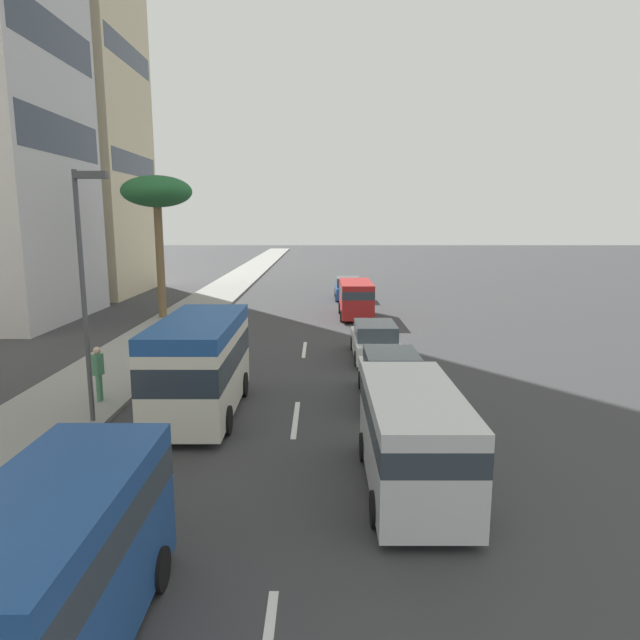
{
  "coord_description": "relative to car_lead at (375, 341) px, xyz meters",
  "views": [
    {
      "loc": [
        -2.39,
        -0.77,
        6.05
      ],
      "look_at": [
        19.61,
        -0.74,
        2.06
      ],
      "focal_mm": 31.3,
      "sensor_mm": 36.0,
      "label": 1
    }
  ],
  "objects": [
    {
      "name": "lane_stripe_far",
      "position": [
        1.51,
        3.16,
        -0.75
      ],
      "size": [
        3.2,
        0.16,
        0.01
      ],
      "primitive_type": "cube",
      "color": "silver",
      "rests_on": "ground_plane"
    },
    {
      "name": "van_third",
      "position": [
        -17.18,
        6.01,
        0.69
      ],
      "size": [
        4.81,
        2.12,
        2.53
      ],
      "rotation": [
        0.0,
        0.0,
        3.14
      ],
      "color": "#1E478C",
      "rests_on": "ground_plane"
    },
    {
      "name": "street_lamp",
      "position": [
        -8.27,
        9.07,
        3.83
      ],
      "size": [
        0.24,
        0.97,
        7.25
      ],
      "color": "#4C4C51",
      "rests_on": "sidewalk_right"
    },
    {
      "name": "car_seventh",
      "position": [
        18.41,
        0.31,
        0.05
      ],
      "size": [
        4.53,
        1.95,
        1.7
      ],
      "color": "#1E478C",
      "rests_on": "ground_plane"
    },
    {
      "name": "office_tower_far",
      "position": [
        21.97,
        22.62,
        16.49
      ],
      "size": [
        11.02,
        10.74,
        34.49
      ],
      "color": "beige",
      "rests_on": "ground_plane"
    },
    {
      "name": "ground_plane",
      "position": [
        9.85,
        3.16,
        -0.76
      ],
      "size": [
        198.0,
        198.0,
        0.0
      ],
      "primitive_type": "plane",
      "color": "#38383A"
    },
    {
      "name": "minibus_fifth",
      "position": [
        -7.24,
        6.15,
        0.91
      ],
      "size": [
        6.02,
        2.4,
        3.03
      ],
      "rotation": [
        0.0,
        0.0,
        3.14
      ],
      "color": "silver",
      "rests_on": "ground_plane"
    },
    {
      "name": "van_fourth",
      "position": [
        -12.25,
        0.33,
        0.58
      ],
      "size": [
        5.12,
        2.14,
        2.33
      ],
      "color": "silver",
      "rests_on": "ground_plane"
    },
    {
      "name": "palm_tree",
      "position": [
        9.59,
        12.06,
        6.71
      ],
      "size": [
        4.11,
        4.11,
        8.44
      ],
      "color": "brown",
      "rests_on": "sidewalk_right"
    },
    {
      "name": "car_sixth",
      "position": [
        -5.97,
        0.04,
        0.05
      ],
      "size": [
        4.18,
        1.94,
        1.72
      ],
      "color": "white",
      "rests_on": "ground_plane"
    },
    {
      "name": "van_second",
      "position": [
        10.23,
        0.21,
        0.54
      ],
      "size": [
        4.93,
        2.05,
        2.25
      ],
      "color": "#A51E1E",
      "rests_on": "ground_plane"
    },
    {
      "name": "lane_stripe_mid",
      "position": [
        -7.76,
        3.16,
        -0.75
      ],
      "size": [
        3.2,
        0.16,
        0.01
      ],
      "primitive_type": "cube",
      "color": "silver",
      "rests_on": "ground_plane"
    },
    {
      "name": "sidewalk_right",
      "position": [
        9.85,
        10.74,
        -0.68
      ],
      "size": [
        162.0,
        3.93,
        0.15
      ],
      "primitive_type": "cube",
      "color": "gray",
      "rests_on": "ground_plane"
    },
    {
      "name": "pedestrian_near_lamp",
      "position": [
        -6.46,
        9.65,
        0.41
      ],
      "size": [
        0.38,
        0.31,
        1.83
      ],
      "rotation": [
        0.0,
        0.0,
        5.94
      ],
      "color": "#4C8C66",
      "rests_on": "sidewalk_right"
    },
    {
      "name": "car_lead",
      "position": [
        0.0,
        0.0,
        0.0
      ],
      "size": [
        4.72,
        1.95,
        1.59
      ],
      "color": "white",
      "rests_on": "ground_plane"
    }
  ]
}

